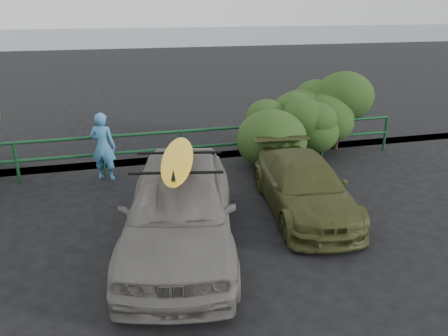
# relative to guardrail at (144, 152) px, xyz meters

# --- Properties ---
(ground) EXTENTS (80.00, 80.00, 0.00)m
(ground) POSITION_rel_guardrail_xyz_m (0.00, -5.00, -0.52)
(ground) COLOR black
(ocean) EXTENTS (200.00, 200.00, 0.00)m
(ocean) POSITION_rel_guardrail_xyz_m (0.00, 55.00, -0.52)
(ocean) COLOR slate
(ocean) RESTS_ON ground
(guardrail) EXTENTS (14.00, 0.08, 1.04)m
(guardrail) POSITION_rel_guardrail_xyz_m (0.00, 0.00, 0.00)
(guardrail) COLOR #123F1F
(guardrail) RESTS_ON ground
(shrub_right) EXTENTS (3.20, 2.40, 1.99)m
(shrub_right) POSITION_rel_guardrail_xyz_m (5.00, 0.50, 0.48)
(shrub_right) COLOR #284419
(shrub_right) RESTS_ON ground
(sedan) EXTENTS (2.80, 4.92, 1.58)m
(sedan) POSITION_rel_guardrail_xyz_m (0.29, -3.97, 0.27)
(sedan) COLOR slate
(sedan) RESTS_ON ground
(olive_vehicle) EXTENTS (2.00, 3.97, 1.11)m
(olive_vehicle) POSITION_rel_guardrail_xyz_m (2.99, -3.13, 0.03)
(olive_vehicle) COLOR #41451E
(olive_vehicle) RESTS_ON ground
(man) EXTENTS (0.72, 0.60, 1.67)m
(man) POSITION_rel_guardrail_xyz_m (-0.97, -0.27, 0.32)
(man) COLOR teal
(man) RESTS_ON ground
(roof_rack) EXTENTS (1.65, 1.31, 0.05)m
(roof_rack) POSITION_rel_guardrail_xyz_m (0.29, -3.97, 1.08)
(roof_rack) COLOR black
(roof_rack) RESTS_ON sedan
(surfboard) EXTENTS (1.02, 2.52, 0.07)m
(surfboard) POSITION_rel_guardrail_xyz_m (0.29, -3.97, 1.14)
(surfboard) COLOR yellow
(surfboard) RESTS_ON roof_rack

